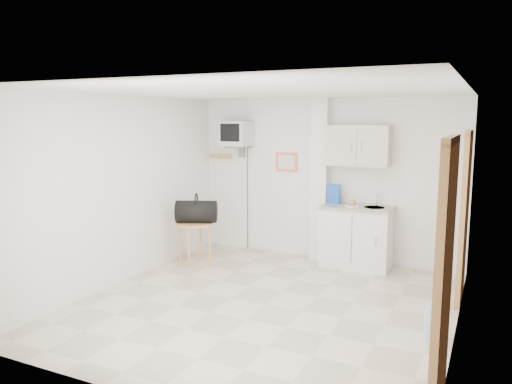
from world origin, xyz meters
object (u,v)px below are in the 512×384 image
at_px(crt_television, 236,134).
at_px(round_table, 195,229).
at_px(duffel_bag, 196,211).
at_px(water_bottle, 430,323).

xyz_separation_m(crt_television, round_table, (-0.20, -0.98, -1.39)).
relative_size(round_table, duffel_bag, 0.94).
relative_size(crt_television, round_table, 3.33).
bearing_deg(round_table, water_bottle, -18.75).
bearing_deg(water_bottle, duffel_bag, 160.84).
xyz_separation_m(crt_television, water_bottle, (3.33, -2.18, -1.76)).
height_order(crt_television, round_table, crt_television).
height_order(crt_television, duffel_bag, crt_television).
bearing_deg(water_bottle, round_table, 161.25).
relative_size(crt_television, water_bottle, 5.57).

